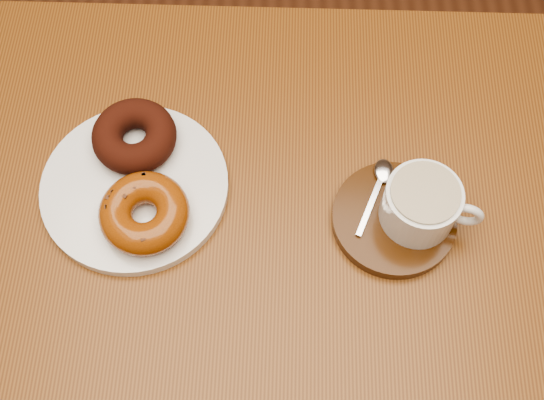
{
  "coord_description": "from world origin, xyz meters",
  "views": [
    {
      "loc": [
        0.18,
        -0.15,
        1.56
      ],
      "look_at": [
        0.18,
        0.22,
        0.82
      ],
      "focal_mm": 45.0,
      "sensor_mm": 36.0,
      "label": 1
    }
  ],
  "objects_px": {
    "donut_plate": "(135,187)",
    "saucer": "(394,219)",
    "coffee_cup": "(422,204)",
    "cafe_table": "(258,246)"
  },
  "relations": [
    {
      "from": "donut_plate",
      "to": "saucer",
      "type": "relative_size",
      "value": 1.55
    },
    {
      "from": "donut_plate",
      "to": "coffee_cup",
      "type": "relative_size",
      "value": 2.0
    },
    {
      "from": "donut_plate",
      "to": "saucer",
      "type": "height_order",
      "value": "saucer"
    },
    {
      "from": "saucer",
      "to": "cafe_table",
      "type": "bearing_deg",
      "value": 173.33
    },
    {
      "from": "saucer",
      "to": "coffee_cup",
      "type": "distance_m",
      "value": 0.05
    },
    {
      "from": "saucer",
      "to": "coffee_cup",
      "type": "relative_size",
      "value": 1.29
    },
    {
      "from": "coffee_cup",
      "to": "donut_plate",
      "type": "bearing_deg",
      "value": -171.35
    },
    {
      "from": "cafe_table",
      "to": "coffee_cup",
      "type": "bearing_deg",
      "value": -3.83
    },
    {
      "from": "saucer",
      "to": "coffee_cup",
      "type": "height_order",
      "value": "coffee_cup"
    },
    {
      "from": "donut_plate",
      "to": "saucer",
      "type": "bearing_deg",
      "value": -7.9
    }
  ]
}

